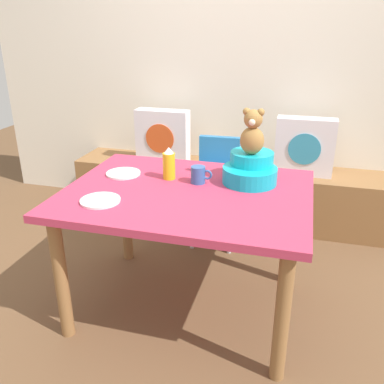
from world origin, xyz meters
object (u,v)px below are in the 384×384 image
dinner_plate_far (100,200)px  dining_table (187,207)px  highchair (216,177)px  coffee_mug (199,175)px  pillow_floral_right (305,147)px  ketchup_bottle (169,164)px  pillow_floral_left (163,136)px  infant_seat_teal (250,169)px  teddy_bear (252,133)px  dinner_plate_near (123,173)px

dinner_plate_far → dining_table: bearing=34.4°
highchair → coffee_mug: (0.04, -0.69, 0.27)m
dining_table → pillow_floral_right: bearing=64.5°
dining_table → ketchup_bottle: size_ratio=6.99×
pillow_floral_left → dinner_plate_far: 1.49m
pillow_floral_left → infant_seat_teal: (0.86, -1.01, 0.13)m
pillow_floral_right → infant_seat_teal: size_ratio=1.33×
pillow_floral_left → teddy_bear: teddy_bear is taller
pillow_floral_right → dinner_plate_near: (-1.01, -1.09, 0.07)m
pillow_floral_right → dinner_plate_near: 1.49m
highchair → dinner_plate_far: size_ratio=3.95×
ketchup_bottle → coffee_mug: size_ratio=1.54×
dining_table → highchair: (-0.01, 0.81, -0.12)m
infant_seat_teal → pillow_floral_left: bearing=130.7°
infant_seat_teal → dinner_plate_far: (-0.68, -0.47, -0.07)m
teddy_bear → coffee_mug: bearing=-160.4°
coffee_mug → teddy_bear: bearing=19.6°
infant_seat_teal → teddy_bear: bearing=-90.0°
dining_table → infant_seat_teal: 0.41m
pillow_floral_left → coffee_mug: 1.26m
pillow_floral_right → dinner_plate_near: size_ratio=2.20×
pillow_floral_right → dining_table: 1.36m
teddy_bear → dinner_plate_near: (-0.73, -0.08, -0.27)m
pillow_floral_right → dining_table: size_ratio=0.34×
infant_seat_teal → ketchup_bottle: bearing=-170.5°
pillow_floral_right → ketchup_bottle: ketchup_bottle is taller
dining_table → infant_seat_teal: infant_seat_teal is taller
pillow_floral_left → infant_seat_teal: bearing=-49.3°
dining_table → dinner_plate_far: bearing=-145.6°
ketchup_bottle → pillow_floral_right: bearing=55.9°
infant_seat_teal → dinner_plate_far: bearing=-145.0°
pillow_floral_left → infant_seat_teal: size_ratio=1.33×
infant_seat_teal → dinner_plate_near: (-0.73, -0.08, -0.07)m
dining_table → teddy_bear: bearing=35.8°
highchair → dinner_plate_near: 0.82m
coffee_mug → dinner_plate_near: coffee_mug is taller
coffee_mug → dinner_plate_near: 0.46m
teddy_bear → ketchup_bottle: bearing=-170.6°
pillow_floral_right → dinner_plate_near: bearing=-132.9°
pillow_floral_right → highchair: bearing=-145.2°
pillow_floral_left → highchair: 0.71m
pillow_floral_left → highchair: (0.55, -0.42, -0.16)m
highchair → dinner_plate_near: highchair is taller
pillow_floral_right → dinner_plate_far: 1.77m
dinner_plate_near → ketchup_bottle: bearing=1.4°
pillow_floral_left → teddy_bear: bearing=-49.3°
infant_seat_teal → dinner_plate_far: 0.83m
ketchup_bottle → dinner_plate_far: 0.47m
pillow_floral_left → dining_table: (0.56, -1.22, -0.04)m
infant_seat_teal → ketchup_bottle: (-0.45, -0.07, 0.02)m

